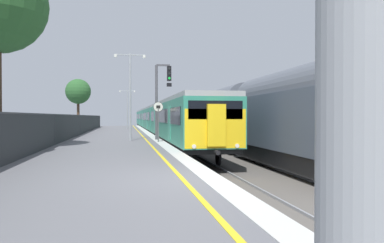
{
  "coord_description": "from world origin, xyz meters",
  "views": [
    {
      "loc": [
        -1.74,
        -9.16,
        1.54
      ],
      "look_at": [
        1.38,
        8.05,
        1.3
      ],
      "focal_mm": 34.79,
      "sensor_mm": 36.0,
      "label": 1
    }
  ],
  "objects_px": {
    "freight_train_adjacent_track": "(249,116)",
    "background_tree_left": "(78,93)",
    "platform_lamp_mid": "(130,89)",
    "speed_limit_sign": "(158,116)",
    "platform_lamp_far": "(127,105)",
    "signal_gantry": "(161,93)",
    "commuter_train_at_platform": "(156,119)"
  },
  "relations": [
    {
      "from": "commuter_train_at_platform",
      "to": "signal_gantry",
      "type": "distance_m",
      "value": 21.44
    },
    {
      "from": "platform_lamp_far",
      "to": "background_tree_left",
      "type": "bearing_deg",
      "value": 178.06
    },
    {
      "from": "commuter_train_at_platform",
      "to": "platform_lamp_far",
      "type": "height_order",
      "value": "platform_lamp_far"
    },
    {
      "from": "speed_limit_sign",
      "to": "platform_lamp_far",
      "type": "xyz_separation_m",
      "value": [
        -1.64,
        25.12,
        1.39
      ]
    },
    {
      "from": "speed_limit_sign",
      "to": "signal_gantry",
      "type": "bearing_deg",
      "value": 81.38
    },
    {
      "from": "commuter_train_at_platform",
      "to": "background_tree_left",
      "type": "xyz_separation_m",
      "value": [
        -9.48,
        1.56,
        3.24
      ]
    },
    {
      "from": "platform_lamp_mid",
      "to": "background_tree_left",
      "type": "bearing_deg",
      "value": 104.22
    },
    {
      "from": "signal_gantry",
      "to": "platform_lamp_far",
      "type": "distance_m",
      "value": 22.76
    },
    {
      "from": "speed_limit_sign",
      "to": "platform_lamp_far",
      "type": "relative_size",
      "value": 0.49
    },
    {
      "from": "freight_train_adjacent_track",
      "to": "platform_lamp_far",
      "type": "distance_m",
      "value": 25.87
    },
    {
      "from": "freight_train_adjacent_track",
      "to": "platform_lamp_mid",
      "type": "xyz_separation_m",
      "value": [
        -7.49,
        1.27,
        1.7
      ]
    },
    {
      "from": "signal_gantry",
      "to": "platform_lamp_far",
      "type": "xyz_separation_m",
      "value": [
        -2.01,
        22.67,
        -0.2
      ]
    },
    {
      "from": "commuter_train_at_platform",
      "to": "signal_gantry",
      "type": "relative_size",
      "value": 12.29
    },
    {
      "from": "signal_gantry",
      "to": "speed_limit_sign",
      "type": "distance_m",
      "value": 2.94
    },
    {
      "from": "platform_lamp_mid",
      "to": "platform_lamp_far",
      "type": "height_order",
      "value": "platform_lamp_mid"
    },
    {
      "from": "speed_limit_sign",
      "to": "platform_lamp_mid",
      "type": "xyz_separation_m",
      "value": [
        -1.64,
        1.66,
        1.74
      ]
    },
    {
      "from": "commuter_train_at_platform",
      "to": "speed_limit_sign",
      "type": "xyz_separation_m",
      "value": [
        -1.85,
        -23.76,
        0.28
      ]
    },
    {
      "from": "freight_train_adjacent_track",
      "to": "background_tree_left",
      "type": "distance_m",
      "value": 28.49
    },
    {
      "from": "freight_train_adjacent_track",
      "to": "background_tree_left",
      "type": "relative_size",
      "value": 4.02
    },
    {
      "from": "platform_lamp_far",
      "to": "freight_train_adjacent_track",
      "type": "bearing_deg",
      "value": -73.15
    },
    {
      "from": "platform_lamp_mid",
      "to": "platform_lamp_far",
      "type": "bearing_deg",
      "value": 90.0
    },
    {
      "from": "signal_gantry",
      "to": "background_tree_left",
      "type": "bearing_deg",
      "value": 109.29
    },
    {
      "from": "speed_limit_sign",
      "to": "platform_lamp_mid",
      "type": "bearing_deg",
      "value": 134.58
    },
    {
      "from": "speed_limit_sign",
      "to": "platform_lamp_mid",
      "type": "relative_size",
      "value": 0.43
    },
    {
      "from": "background_tree_left",
      "to": "platform_lamp_far",
      "type": "bearing_deg",
      "value": -1.94
    },
    {
      "from": "commuter_train_at_platform",
      "to": "speed_limit_sign",
      "type": "height_order",
      "value": "commuter_train_at_platform"
    },
    {
      "from": "commuter_train_at_platform",
      "to": "platform_lamp_mid",
      "type": "distance_m",
      "value": 22.46
    },
    {
      "from": "platform_lamp_far",
      "to": "speed_limit_sign",
      "type": "bearing_deg",
      "value": -86.27
    },
    {
      "from": "commuter_train_at_platform",
      "to": "signal_gantry",
      "type": "height_order",
      "value": "signal_gantry"
    },
    {
      "from": "platform_lamp_far",
      "to": "background_tree_left",
      "type": "height_order",
      "value": "background_tree_left"
    },
    {
      "from": "commuter_train_at_platform",
      "to": "background_tree_left",
      "type": "relative_size",
      "value": 9.98
    },
    {
      "from": "freight_train_adjacent_track",
      "to": "signal_gantry",
      "type": "bearing_deg",
      "value": 159.45
    }
  ]
}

